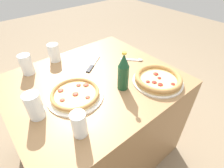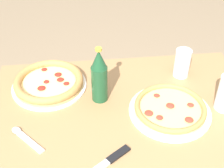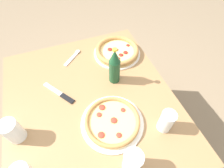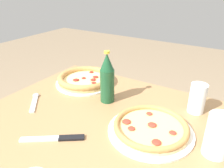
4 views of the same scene
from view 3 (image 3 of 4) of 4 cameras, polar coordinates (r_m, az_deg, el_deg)
ground_plane at (r=1.59m, az=-4.35°, el=-19.43°), size 8.00×8.00×0.00m
table at (r=1.25m, az=-5.38°, el=-14.22°), size 1.02×0.87×0.72m
pizza_margherita at (r=0.85m, az=0.07°, el=-12.08°), size 0.30×0.30×0.04m
pizza_salami at (r=1.15m, az=1.68°, el=10.70°), size 0.30×0.30×0.04m
glass_iced_tea at (r=0.84m, az=17.28°, el=-11.59°), size 0.07×0.07×0.12m
glass_lemonade at (r=0.74m, az=6.61°, el=-24.05°), size 0.08×0.08×0.14m
glass_water at (r=0.90m, az=-29.51°, el=-13.35°), size 0.08×0.08×0.12m
beer_bottle at (r=0.93m, az=0.82°, el=5.71°), size 0.06×0.06×0.23m
knife at (r=0.99m, az=-16.65°, el=-3.05°), size 0.19×0.14×0.01m
spoon at (r=1.17m, az=-12.26°, el=9.04°), size 0.12×0.13×0.01m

